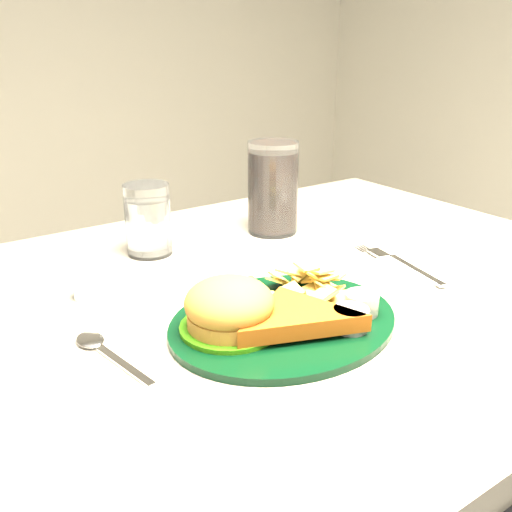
{
  "coord_description": "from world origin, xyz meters",
  "views": [
    {
      "loc": [
        -0.38,
        -0.58,
        1.08
      ],
      "look_at": [
        0.03,
        0.0,
        0.8
      ],
      "focal_mm": 40.0,
      "sensor_mm": 36.0,
      "label": 1
    }
  ],
  "objects_px": {
    "dinner_plate": "(284,300)",
    "fork_napkin": "(411,268)",
    "cola_glass": "(273,188)",
    "table": "(243,510)",
    "water_glass": "(148,220)"
  },
  "relations": [
    {
      "from": "water_glass",
      "to": "cola_glass",
      "type": "bearing_deg",
      "value": -6.5
    },
    {
      "from": "dinner_plate",
      "to": "fork_napkin",
      "type": "height_order",
      "value": "dinner_plate"
    },
    {
      "from": "dinner_plate",
      "to": "fork_napkin",
      "type": "xyz_separation_m",
      "value": [
        0.25,
        0.02,
        -0.03
      ]
    },
    {
      "from": "dinner_plate",
      "to": "cola_glass",
      "type": "bearing_deg",
      "value": 51.18
    },
    {
      "from": "cola_glass",
      "to": "water_glass",
      "type": "bearing_deg",
      "value": 173.5
    },
    {
      "from": "fork_napkin",
      "to": "dinner_plate",
      "type": "bearing_deg",
      "value": -162.16
    },
    {
      "from": "dinner_plate",
      "to": "water_glass",
      "type": "xyz_separation_m",
      "value": [
        -0.03,
        0.31,
        0.02
      ]
    },
    {
      "from": "table",
      "to": "dinner_plate",
      "type": "height_order",
      "value": "dinner_plate"
    },
    {
      "from": "fork_napkin",
      "to": "cola_glass",
      "type": "bearing_deg",
      "value": 115.13
    },
    {
      "from": "dinner_plate",
      "to": "cola_glass",
      "type": "height_order",
      "value": "cola_glass"
    },
    {
      "from": "dinner_plate",
      "to": "table",
      "type": "bearing_deg",
      "value": 83.85
    },
    {
      "from": "table",
      "to": "fork_napkin",
      "type": "height_order",
      "value": "fork_napkin"
    },
    {
      "from": "dinner_plate",
      "to": "water_glass",
      "type": "relative_size",
      "value": 2.58
    },
    {
      "from": "water_glass",
      "to": "cola_glass",
      "type": "height_order",
      "value": "cola_glass"
    },
    {
      "from": "cola_glass",
      "to": "dinner_plate",
      "type": "bearing_deg",
      "value": -124.29
    }
  ]
}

